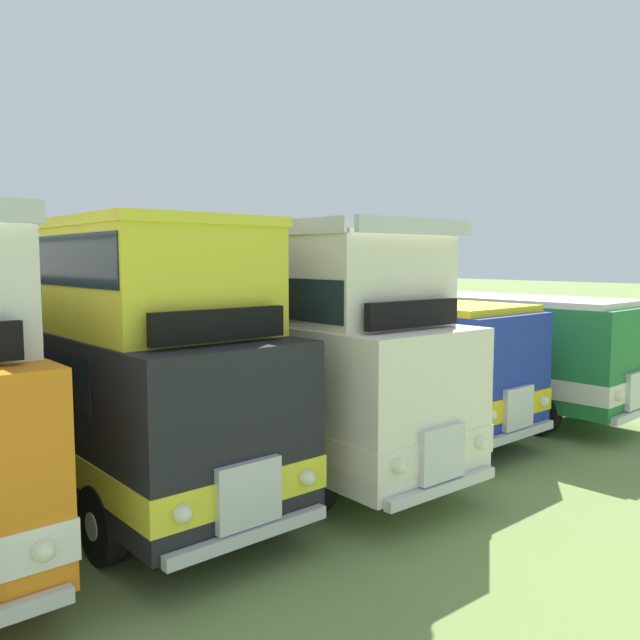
% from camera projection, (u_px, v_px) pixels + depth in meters
% --- Properties ---
extents(ground_plane, '(200.00, 200.00, 0.00)m').
position_uv_depth(ground_plane, '(87.00, 473.00, 11.72)').
color(ground_plane, '#7A934C').
extents(bus_fourth_in_row, '(2.76, 10.27, 4.49)m').
position_uv_depth(bus_fourth_in_row, '(83.00, 340.00, 11.45)').
color(bus_fourth_in_row, black).
rests_on(bus_fourth_in_row, ground).
extents(bus_fifth_in_row, '(2.71, 11.48, 4.52)m').
position_uv_depth(bus_fifth_in_row, '(232.00, 332.00, 13.62)').
color(bus_fifth_in_row, silver).
rests_on(bus_fifth_in_row, ground).
extents(bus_sixth_in_row, '(2.75, 10.05, 2.99)m').
position_uv_depth(bus_sixth_in_row, '(340.00, 347.00, 15.82)').
color(bus_sixth_in_row, '#1E339E').
rests_on(bus_sixth_in_row, ground).
extents(bus_seventh_in_row, '(3.10, 11.76, 2.99)m').
position_uv_depth(bus_seventh_in_row, '(422.00, 336.00, 17.97)').
color(bus_seventh_in_row, '#237538').
rests_on(bus_seventh_in_row, ground).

